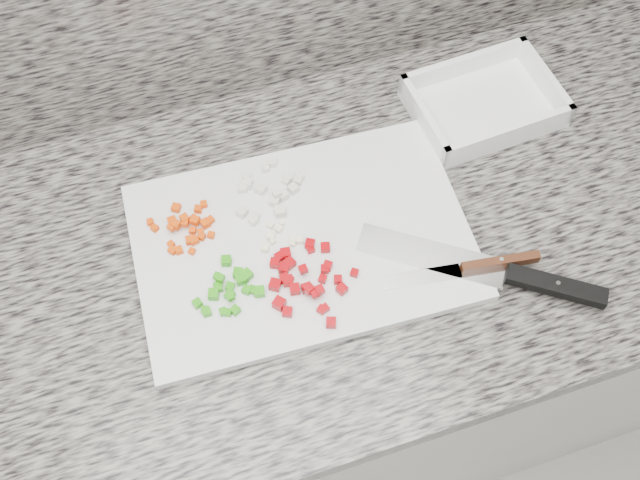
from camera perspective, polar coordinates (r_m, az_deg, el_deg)
The scene contains 11 objects.
cabinet at distance 1.46m, azimuth -5.26°, elevation -10.09°, with size 3.92×0.62×0.86m, color silver.
countertop at distance 1.04m, azimuth -7.25°, elevation -2.10°, with size 3.96×0.64×0.04m, color slate.
cutting_board at distance 1.02m, azimuth -1.42°, elevation -0.13°, with size 0.47×0.32×0.02m, color silver.
carrot_pile at distance 1.03m, azimuth -10.62°, elevation 1.06°, with size 0.09×0.09×0.02m.
onion_pile at distance 1.05m, azimuth -4.15°, elevation 3.91°, with size 0.11×0.10×0.02m.
green_pepper_pile at distance 0.98m, azimuth -7.11°, elevation -3.72°, with size 0.10×0.09×0.02m.
red_pepper_pile at distance 0.98m, azimuth -1.46°, elevation -3.10°, with size 0.13×0.14×0.02m.
garlic_pile at distance 1.01m, azimuth -3.25°, elevation 0.19°, with size 0.06×0.06×0.01m.
chef_knife at distance 1.02m, azimuth 15.14°, elevation -2.75°, with size 0.30×0.23×0.02m.
paring_knife at distance 1.01m, azimuth 12.70°, elevation -2.05°, with size 0.22×0.05×0.02m.
tray at distance 1.18m, azimuth 12.95°, elevation 10.55°, with size 0.23×0.18×0.05m.
Camera 1 is at (-0.02, 0.96, 1.80)m, focal length 40.00 mm.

